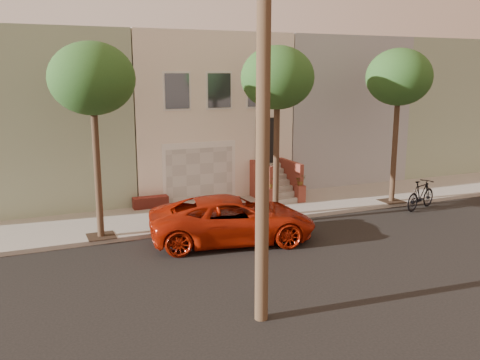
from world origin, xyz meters
name	(u,v)px	position (x,y,z in m)	size (l,w,h in m)	color
ground	(304,255)	(0.00, 0.00, 0.00)	(90.00, 90.00, 0.00)	black
sidewalk	(236,210)	(0.00, 5.35, 0.07)	(40.00, 3.70, 0.15)	gray
house_row	(190,111)	(0.00, 11.19, 3.64)	(33.10, 11.70, 7.00)	beige
tree_left	(92,80)	(-5.50, 3.90, 5.26)	(2.70, 2.57, 6.30)	#2D2116
tree_mid	(277,79)	(1.00, 3.90, 5.26)	(2.70, 2.57, 6.30)	#2D2116
tree_right	(399,78)	(6.50, 3.90, 5.26)	(2.70, 2.57, 6.30)	#2D2116
pickup_truck	(233,219)	(-1.50, 2.10, 0.76)	(2.51, 5.44, 1.51)	#A21B07
motorcycle	(421,195)	(7.09, 2.83, 0.61)	(0.57, 2.03, 1.22)	black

